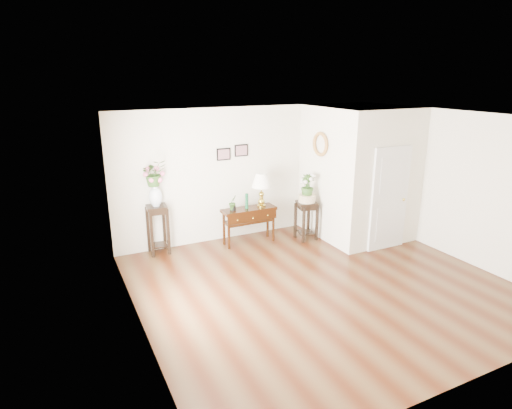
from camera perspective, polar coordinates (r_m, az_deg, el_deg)
floor at (r=7.48m, az=8.73°, el=-10.51°), size 6.00×5.50×0.02m
ceiling at (r=6.68m, az=9.82°, el=11.34°), size 6.00×5.50×0.02m
wall_back at (r=9.25m, az=-0.58°, el=4.31°), size 6.00×0.02×2.80m
wall_front at (r=5.12m, az=27.35°, el=-8.38°), size 6.00×0.02×2.80m
wall_left at (r=5.83m, az=-15.73°, el=-4.04°), size 0.02×5.50×2.80m
wall_right at (r=8.98m, az=25.13°, el=2.30°), size 0.02×5.50×2.80m
partition at (r=9.56m, az=13.47°, el=4.25°), size 1.80×1.95×2.80m
door at (r=8.92m, az=17.36°, el=0.72°), size 0.90×0.05×2.10m
art_print_left at (r=8.89m, az=-4.34°, el=6.70°), size 0.30×0.02×0.25m
art_print_right at (r=9.03m, az=-1.98°, el=7.22°), size 0.30×0.02×0.25m
wall_ornament at (r=8.98m, az=8.55°, el=7.96°), size 0.07×0.51×0.51m
console_table at (r=9.00m, az=-0.95°, el=-2.81°), size 1.15×0.38×0.76m
table_lamp at (r=8.90m, az=0.72°, el=1.91°), size 0.51×0.51×0.72m
green_vase at (r=8.81m, az=-1.25°, el=0.53°), size 0.08×0.08×0.32m
potted_plant at (r=8.69m, az=-3.11°, el=0.17°), size 0.21×0.19×0.31m
plant_stand_a at (r=8.67m, az=-12.95°, el=-3.27°), size 0.42×0.42×0.99m
porcelain_vase at (r=8.45m, az=-13.27°, el=1.30°), size 0.26×0.26×0.44m
lily_arrangement at (r=8.35m, az=-13.46°, el=4.14°), size 0.48×0.42×0.51m
plant_stand_b at (r=9.25m, az=6.70°, el=-2.13°), size 0.48×0.48×0.84m
ceramic_bowl at (r=9.10m, az=6.80°, el=0.83°), size 0.42×0.42×0.16m
narcissus at (r=9.03m, az=6.86°, el=2.51°), size 0.34×0.34×0.47m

